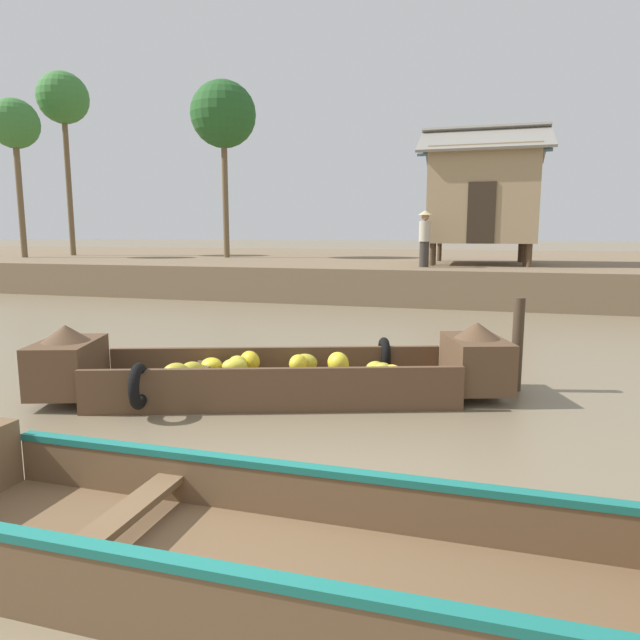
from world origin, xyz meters
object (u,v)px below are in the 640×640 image
Objects in this scene: palm_tree_far at (223,115)px; vendor_person at (425,236)px; mooring_post at (517,345)px; palm_tree_near at (14,126)px; banana_boat at (274,373)px; viewer_boat at (268,545)px; stilt_house_left at (481,194)px; stilt_house_mid_left at (482,195)px; palm_tree_mid at (63,101)px.

palm_tree_far is 4.24× the size of vendor_person.
mooring_post is (2.13, -9.41, -1.35)m from vendor_person.
palm_tree_near is 22.89m from mooring_post.
viewer_boat is at bearing -69.88° from banana_boat.
stilt_house_left is 0.67× the size of palm_tree_near.
stilt_house_mid_left is 3.59× the size of mooring_post.
palm_tree_mid reaches higher than palm_tree_near.
vendor_person is 9.74m from mooring_post.
viewer_boat is at bearing -93.46° from stilt_house_left.
palm_tree_far reaches higher than palm_tree_near.
palm_tree_far is at bearing 127.47° from mooring_post.
mooring_post reaches higher than banana_boat.
viewer_boat is at bearing -93.62° from stilt_house_mid_left.
palm_tree_far is (-9.11, 18.69, 6.45)m from viewer_boat.
banana_boat is 1.32× the size of stilt_house_mid_left.
viewer_boat is 5.00m from mooring_post.
vendor_person is at bearing -7.74° from palm_tree_near.
stilt_house_mid_left reaches higher than banana_boat.
stilt_house_mid_left is (0.03, -0.29, -0.06)m from stilt_house_left.
vendor_person reaches higher than mooring_post.
stilt_house_left reaches higher than vendor_person.
viewer_boat is 24.56m from palm_tree_near.
stilt_house_left is 0.53× the size of palm_tree_mid.
palm_tree_mid is (-15.56, 15.31, 7.47)m from banana_boat.
palm_tree_far is (8.14, 2.28, 0.40)m from palm_tree_near.
palm_tree_near is (-18.29, -0.04, 3.06)m from stilt_house_mid_left.
mooring_post is (18.46, -14.14, -7.18)m from palm_tree_mid.
palm_tree_far reaches higher than vendor_person.
palm_tree_near is at bearing 141.12° from banana_boat.
banana_boat is at bearing -44.54° from palm_tree_mid.
palm_tree_mid is 4.81× the size of vendor_person.
palm_tree_near is (-15.94, 12.86, 5.98)m from banana_boat.
palm_tree_mid is (-17.90, 2.42, 4.55)m from stilt_house_mid_left.
vendor_person is (-1.58, -2.31, -1.28)m from stilt_house_mid_left.
banana_boat is 1.00× the size of viewer_boat.
palm_tree_far reaches higher than banana_boat.
banana_boat is at bearing -62.73° from palm_tree_far.
palm_tree_near is 0.80× the size of palm_tree_mid.
banana_boat is 13.42m from stilt_house_mid_left.
stilt_house_left is at bearing 92.79° from mooring_post.
vendor_person is at bearing 85.85° from banana_boat.
palm_tree_mid reaches higher than stilt_house_mid_left.
viewer_boat is 0.72× the size of palm_tree_mid.
stilt_house_mid_left is 18.63m from palm_tree_mid.
palm_tree_far is (7.75, -0.17, -1.09)m from palm_tree_mid.
palm_tree_far is at bearing 15.65° from palm_tree_near.
banana_boat is 3.46× the size of vendor_person.
vendor_person is 1.37× the size of mooring_post.
mooring_post is at bearing -87.28° from stilt_house_mid_left.
palm_tree_near is 17.42m from vendor_person.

